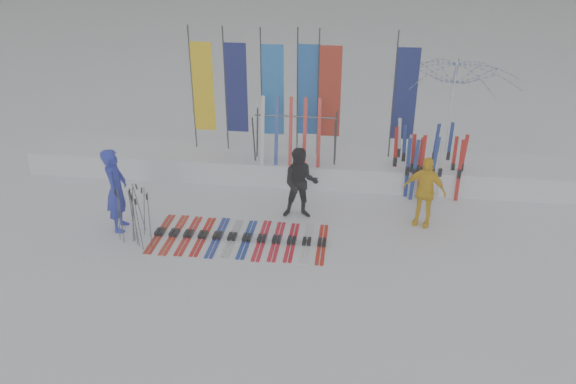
# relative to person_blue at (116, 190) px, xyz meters

# --- Properties ---
(ground) EXTENTS (120.00, 120.00, 0.00)m
(ground) POSITION_rel_person_blue_xyz_m (3.47, -1.37, -0.93)
(ground) COLOR white
(ground) RESTS_ON ground
(snow_bank) EXTENTS (14.00, 1.60, 0.60)m
(snow_bank) POSITION_rel_person_blue_xyz_m (3.47, 3.23, -0.63)
(snow_bank) COLOR white
(snow_bank) RESTS_ON ground
(person_blue) EXTENTS (0.54, 0.74, 1.87)m
(person_blue) POSITION_rel_person_blue_xyz_m (0.00, 0.00, 0.00)
(person_blue) COLOR #1E2BB2
(person_blue) RESTS_ON ground
(person_black) EXTENTS (0.86, 0.70, 1.66)m
(person_black) POSITION_rel_person_blue_xyz_m (3.85, 1.03, -0.11)
(person_black) COLOR black
(person_black) RESTS_ON ground
(person_yellow) EXTENTS (1.02, 0.69, 1.61)m
(person_yellow) POSITION_rel_person_blue_xyz_m (6.56, 1.03, -0.13)
(person_yellow) COLOR yellow
(person_yellow) RESTS_ON ground
(tent_canopy) EXTENTS (3.66, 3.72, 3.03)m
(tent_canopy) POSITION_rel_person_blue_xyz_m (7.45, 4.29, 0.58)
(tent_canopy) COLOR white
(tent_canopy) RESTS_ON ground
(ski_row) EXTENTS (3.68, 1.70, 0.07)m
(ski_row) POSITION_rel_person_blue_xyz_m (2.66, -0.13, -0.90)
(ski_row) COLOR #AC1E0D
(ski_row) RESTS_ON ground
(pole_cluster) EXTENTS (0.79, 0.81, 1.25)m
(pole_cluster) POSITION_rel_person_blue_xyz_m (0.55, -0.51, -0.34)
(pole_cluster) COLOR #595B60
(pole_cluster) RESTS_ON ground
(feather_flags) EXTENTS (5.69, 0.17, 3.20)m
(feather_flags) POSITION_rel_person_blue_xyz_m (3.33, 3.45, 1.31)
(feather_flags) COLOR #383A3F
(feather_flags) RESTS_ON ground
(ski_rack) EXTENTS (2.04, 0.80, 1.23)m
(ski_rack) POSITION_rel_person_blue_xyz_m (3.52, 2.83, 0.45)
(ski_rack) COLOR #383A3F
(ski_rack) RESTS_ON ground
(upright_skis) EXTENTS (1.69, 1.19, 1.66)m
(upright_skis) POSITION_rel_person_blue_xyz_m (6.79, 2.71, -0.16)
(upright_skis) COLOR navy
(upright_skis) RESTS_ON ground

